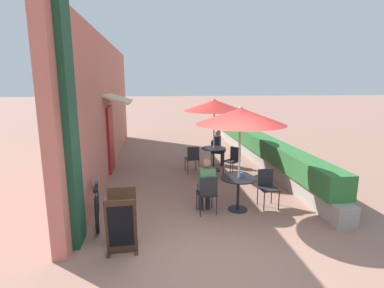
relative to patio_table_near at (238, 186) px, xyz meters
The scene contains 17 objects.
ground_plane 1.91m from the patio_table_near, 117.95° to the right, with size 120.00×120.00×0.00m, color #936B5B.
cafe_facade_wall 5.44m from the patio_table_near, 130.58° to the left, with size 0.98×11.43×4.20m.
planter_hedge 4.42m from the patio_table_near, 64.66° to the left, with size 0.60×10.43×1.01m.
patio_table_near is the anchor object (origin of this frame).
patio_umbrella_near 1.58m from the patio_table_near, 90.00° to the left, with size 1.95×1.95×2.36m.
cafe_chair_near_left 0.74m from the patio_table_near, 10.52° to the left, with size 0.43×0.43×0.87m.
cafe_chair_near_right 0.74m from the patio_table_near, 169.48° to the right, with size 0.43×0.43×0.87m.
seated_patron_near_right 0.75m from the patio_table_near, behind, with size 0.36×0.42×1.25m.
coffee_cup_near 0.28m from the patio_table_near, 46.18° to the left, with size 0.07×0.07×0.09m.
patio_table_mid 3.13m from the patio_table_near, 88.88° to the left, with size 0.79×0.79×0.76m.
patio_umbrella_mid 3.50m from the patio_table_near, 88.88° to the left, with size 1.95×1.95×2.36m.
cafe_chair_mid_left 2.65m from the patio_table_near, 77.52° to the left, with size 0.56×0.56×0.87m.
cafe_chair_mid_right 3.85m from the patio_table_near, 86.02° to the left, with size 0.52×0.52×0.87m.
seated_patron_mid_right 3.82m from the patio_table_near, 84.42° to the left, with size 0.49×0.45×1.25m.
cafe_chair_mid_back 3.02m from the patio_table_near, 102.58° to the left, with size 0.45×0.45×0.87m.
bicycle_leaning 3.07m from the patio_table_near, behind, with size 0.36×1.71×0.81m.
menu_board 2.79m from the patio_table_near, 150.72° to the right, with size 0.54×0.65×1.03m.
Camera 1 is at (-0.98, -4.58, 2.84)m, focal length 28.00 mm.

